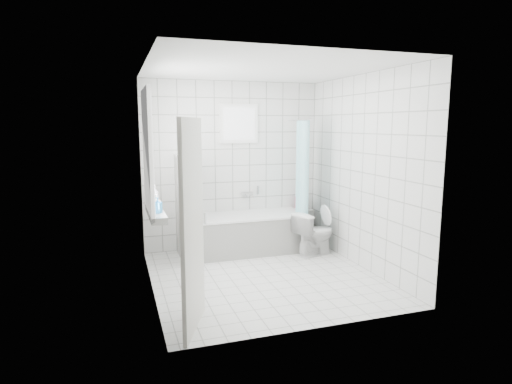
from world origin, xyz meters
name	(u,v)px	position (x,y,z in m)	size (l,w,h in m)	color
ground	(264,276)	(0.00, 0.00, 0.00)	(3.00, 3.00, 0.00)	white
ceiling	(265,68)	(0.00, 0.00, 2.60)	(3.00, 3.00, 0.00)	white
wall_back	(233,166)	(0.00, 1.50, 1.30)	(2.80, 0.02, 2.60)	white
wall_front	(319,195)	(0.00, -1.50, 1.30)	(2.80, 0.02, 2.60)	white
wall_left	(149,181)	(-1.40, 0.00, 1.30)	(0.02, 3.00, 2.60)	white
wall_right	(362,172)	(1.40, 0.00, 1.30)	(0.02, 3.00, 2.60)	white
window_left	(150,153)	(-1.35, 0.30, 1.60)	(0.01, 0.90, 1.40)	white
window_back	(239,124)	(0.10, 1.46, 1.95)	(0.50, 0.01, 0.50)	white
window_sill	(156,213)	(-1.31, 0.30, 0.86)	(0.18, 1.02, 0.08)	white
door	(193,226)	(-1.10, -1.11, 1.00)	(0.04, 0.80, 2.00)	silver
bathtub	(247,233)	(0.12, 1.12, 0.29)	(1.78, 0.77, 0.58)	white
partition_wall	(185,208)	(-0.84, 1.07, 0.75)	(0.15, 0.85, 1.50)	white
tiled_ledge	(300,226)	(1.11, 1.38, 0.28)	(0.40, 0.24, 0.55)	white
toilet	(315,233)	(1.03, 0.65, 0.33)	(0.37, 0.64, 0.66)	white
curtain_rod	(299,120)	(0.95, 1.10, 2.00)	(0.02, 0.02, 0.80)	silver
shower_curtain	(302,180)	(0.95, 0.97, 1.10)	(0.14, 0.48, 1.78)	#4BD0DC
tub_faucet	(247,193)	(0.22, 1.46, 0.85)	(0.18, 0.06, 0.06)	silver
sill_bottles	(156,201)	(-1.30, 0.32, 1.01)	(0.21, 0.45, 0.29)	#349FEB
ledge_bottles	(300,203)	(1.10, 1.37, 0.67)	(0.14, 0.15, 0.26)	#BE163C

